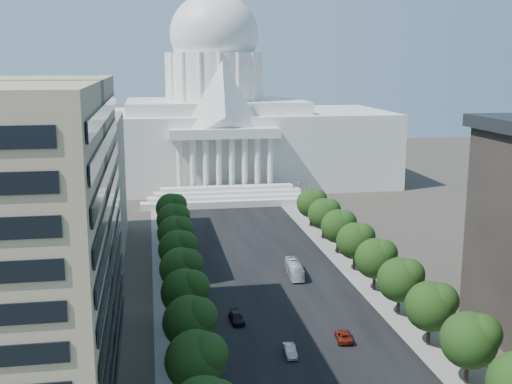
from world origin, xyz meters
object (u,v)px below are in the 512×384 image
car_red (344,336)px  car_dark_b (237,318)px  car_silver (290,351)px  city_bus (295,269)px

car_red → car_dark_b: bearing=-24.8°
car_silver → car_red: size_ratio=0.90×
car_red → city_bus: bearing=-81.2°
car_red → city_bus: 30.73m
car_red → car_dark_b: 18.09m
car_silver → car_dark_b: 14.60m
car_dark_b → city_bus: size_ratio=0.49×
car_red → car_silver: bearing=29.0°
car_dark_b → city_bus: 25.65m
car_silver → car_dark_b: size_ratio=0.90×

